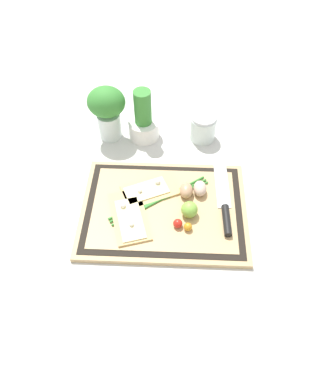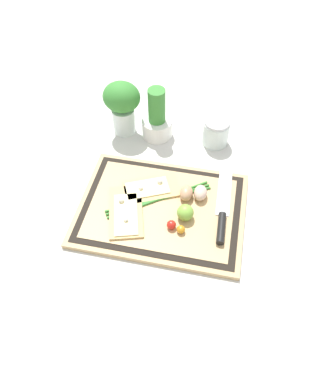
{
  "view_description": "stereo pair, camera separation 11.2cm",
  "coord_description": "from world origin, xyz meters",
  "px_view_note": "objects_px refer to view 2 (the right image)",
  "views": [
    {
      "loc": [
        0.03,
        -0.66,
        0.91
      ],
      "look_at": [
        0.0,
        0.05,
        0.04
      ],
      "focal_mm": 35.0,
      "sensor_mm": 36.0,
      "label": 1
    },
    {
      "loc": [
        0.14,
        -0.64,
        0.91
      ],
      "look_at": [
        0.0,
        0.05,
        0.04
      ],
      "focal_mm": 35.0,
      "sensor_mm": 36.0,
      "label": 2
    }
  ],
  "objects_px": {
    "egg_brown": "(186,193)",
    "cherry_tomato_yellow": "(181,229)",
    "pizza_slice_far": "(151,188)",
    "sauce_jar": "(216,133)",
    "knife": "(222,215)",
    "herb_pot": "(157,120)",
    "pizza_slice_near": "(126,212)",
    "lime": "(185,213)",
    "herb_glass": "(122,104)",
    "egg_pink": "(200,193)",
    "cherry_tomato_red": "(171,225)"
  },
  "relations": [
    {
      "from": "lime",
      "to": "herb_pot",
      "type": "xyz_separation_m",
      "value": [
        -0.16,
        0.35,
        0.02
      ]
    },
    {
      "from": "egg_brown",
      "to": "lime",
      "type": "distance_m",
      "value": 0.07
    },
    {
      "from": "pizza_slice_near",
      "to": "egg_brown",
      "type": "height_order",
      "value": "egg_brown"
    },
    {
      "from": "pizza_slice_near",
      "to": "herb_pot",
      "type": "relative_size",
      "value": 1.1
    },
    {
      "from": "egg_pink",
      "to": "cherry_tomato_red",
      "type": "distance_m",
      "value": 0.14
    },
    {
      "from": "pizza_slice_far",
      "to": "egg_pink",
      "type": "distance_m",
      "value": 0.15
    },
    {
      "from": "sauce_jar",
      "to": "lime",
      "type": "bearing_deg",
      "value": -97.51
    },
    {
      "from": "egg_brown",
      "to": "sauce_jar",
      "type": "relative_size",
      "value": 0.56
    },
    {
      "from": "pizza_slice_near",
      "to": "herb_pot",
      "type": "height_order",
      "value": "herb_pot"
    },
    {
      "from": "knife",
      "to": "egg_pink",
      "type": "bearing_deg",
      "value": 140.79
    },
    {
      "from": "pizza_slice_near",
      "to": "lime",
      "type": "xyz_separation_m",
      "value": [
        0.17,
        0.02,
        0.02
      ]
    },
    {
      "from": "egg_pink",
      "to": "cherry_tomato_red",
      "type": "xyz_separation_m",
      "value": [
        -0.06,
        -0.13,
        -0.01
      ]
    },
    {
      "from": "lime",
      "to": "herb_glass",
      "type": "height_order",
      "value": "herb_glass"
    },
    {
      "from": "pizza_slice_far",
      "to": "lime",
      "type": "bearing_deg",
      "value": -34.6
    },
    {
      "from": "knife",
      "to": "herb_glass",
      "type": "distance_m",
      "value": 0.51
    },
    {
      "from": "knife",
      "to": "sauce_jar",
      "type": "height_order",
      "value": "sauce_jar"
    },
    {
      "from": "pizza_slice_far",
      "to": "sauce_jar",
      "type": "bearing_deg",
      "value": 58.02
    },
    {
      "from": "cherry_tomato_yellow",
      "to": "sauce_jar",
      "type": "distance_m",
      "value": 0.4
    },
    {
      "from": "lime",
      "to": "cherry_tomato_red",
      "type": "height_order",
      "value": "lime"
    },
    {
      "from": "egg_brown",
      "to": "herb_pot",
      "type": "xyz_separation_m",
      "value": [
        -0.15,
        0.27,
        0.03
      ]
    },
    {
      "from": "lime",
      "to": "cherry_tomato_red",
      "type": "bearing_deg",
      "value": -127.66
    },
    {
      "from": "sauce_jar",
      "to": "herb_glass",
      "type": "height_order",
      "value": "herb_glass"
    },
    {
      "from": "knife",
      "to": "herb_glass",
      "type": "bearing_deg",
      "value": 139.79
    },
    {
      "from": "egg_brown",
      "to": "egg_pink",
      "type": "bearing_deg",
      "value": 12.75
    },
    {
      "from": "pizza_slice_near",
      "to": "lime",
      "type": "distance_m",
      "value": 0.17
    },
    {
      "from": "egg_brown",
      "to": "cherry_tomato_yellow",
      "type": "distance_m",
      "value": 0.13
    },
    {
      "from": "knife",
      "to": "herb_pot",
      "type": "relative_size",
      "value": 1.57
    },
    {
      "from": "herb_glass",
      "to": "knife",
      "type": "bearing_deg",
      "value": -40.21
    },
    {
      "from": "lime",
      "to": "herb_glass",
      "type": "bearing_deg",
      "value": 128.58
    },
    {
      "from": "pizza_slice_near",
      "to": "pizza_slice_far",
      "type": "bearing_deg",
      "value": 63.32
    },
    {
      "from": "egg_brown",
      "to": "egg_pink",
      "type": "distance_m",
      "value": 0.04
    },
    {
      "from": "egg_brown",
      "to": "cherry_tomato_yellow",
      "type": "xyz_separation_m",
      "value": [
        0.01,
        -0.13,
        -0.01
      ]
    },
    {
      "from": "knife",
      "to": "cherry_tomato_red",
      "type": "distance_m",
      "value": 0.15
    },
    {
      "from": "cherry_tomato_red",
      "to": "herb_pot",
      "type": "xyz_separation_m",
      "value": [
        -0.13,
        0.39,
        0.03
      ]
    },
    {
      "from": "pizza_slice_near",
      "to": "egg_pink",
      "type": "bearing_deg",
      "value": 26.69
    },
    {
      "from": "egg_pink",
      "to": "pizza_slice_far",
      "type": "bearing_deg",
      "value": -179.84
    },
    {
      "from": "egg_pink",
      "to": "sauce_jar",
      "type": "xyz_separation_m",
      "value": [
        0.01,
        0.27,
        0.0
      ]
    },
    {
      "from": "pizza_slice_far",
      "to": "cherry_tomato_yellow",
      "type": "distance_m",
      "value": 0.18
    },
    {
      "from": "egg_brown",
      "to": "egg_pink",
      "type": "height_order",
      "value": "same"
    },
    {
      "from": "sauce_jar",
      "to": "egg_pink",
      "type": "bearing_deg",
      "value": -93.11
    },
    {
      "from": "sauce_jar",
      "to": "herb_glass",
      "type": "distance_m",
      "value": 0.33
    },
    {
      "from": "lime",
      "to": "herb_pot",
      "type": "distance_m",
      "value": 0.38
    },
    {
      "from": "knife",
      "to": "cherry_tomato_yellow",
      "type": "height_order",
      "value": "cherry_tomato_yellow"
    },
    {
      "from": "pizza_slice_near",
      "to": "egg_brown",
      "type": "bearing_deg",
      "value": 29.79
    },
    {
      "from": "herb_glass",
      "to": "egg_brown",
      "type": "bearing_deg",
      "value": -45.52
    },
    {
      "from": "cherry_tomato_yellow",
      "to": "pizza_slice_near",
      "type": "bearing_deg",
      "value": 169.14
    },
    {
      "from": "lime",
      "to": "sauce_jar",
      "type": "distance_m",
      "value": 0.35
    },
    {
      "from": "lime",
      "to": "cherry_tomato_red",
      "type": "distance_m",
      "value": 0.05
    },
    {
      "from": "herb_pot",
      "to": "sauce_jar",
      "type": "bearing_deg",
      "value": 0.47
    },
    {
      "from": "egg_pink",
      "to": "knife",
      "type": "bearing_deg",
      "value": -39.21
    }
  ]
}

